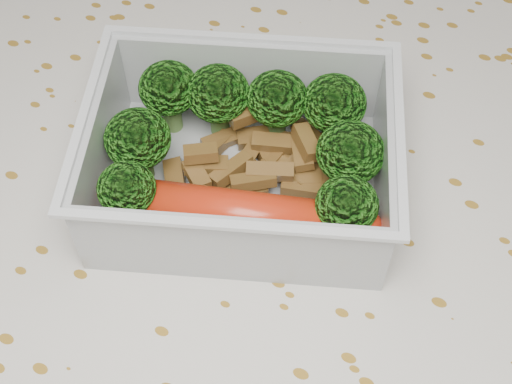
% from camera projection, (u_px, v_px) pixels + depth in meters
% --- Properties ---
extents(dining_table, '(1.40, 0.90, 0.75)m').
position_uv_depth(dining_table, '(242.00, 282.00, 0.55)').
color(dining_table, brown).
rests_on(dining_table, ground).
extents(tablecloth, '(1.46, 0.96, 0.19)m').
position_uv_depth(tablecloth, '(241.00, 249.00, 0.51)').
color(tablecloth, silver).
rests_on(tablecloth, dining_table).
extents(lunch_container, '(0.24, 0.22, 0.07)m').
position_uv_depth(lunch_container, '(242.00, 166.00, 0.47)').
color(lunch_container, silver).
rests_on(lunch_container, tablecloth).
extents(broccoli_florets, '(0.18, 0.16, 0.06)m').
position_uv_depth(broccoli_florets, '(249.00, 129.00, 0.47)').
color(broccoli_florets, '#608C3F').
rests_on(broccoli_florets, lunch_container).
extents(meat_pile, '(0.12, 0.10, 0.03)m').
position_uv_depth(meat_pile, '(259.00, 162.00, 0.48)').
color(meat_pile, brown).
rests_on(meat_pile, lunch_container).
extents(sausage, '(0.17, 0.07, 0.03)m').
position_uv_depth(sausage, '(242.00, 215.00, 0.45)').
color(sausage, red).
rests_on(sausage, lunch_container).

